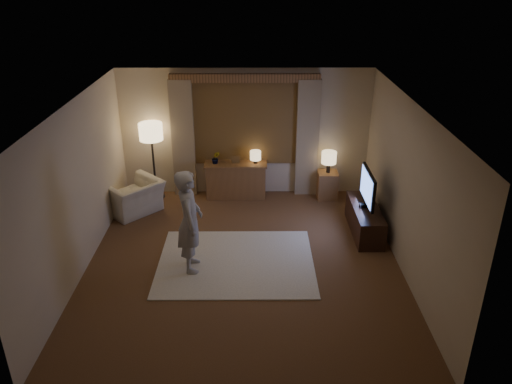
{
  "coord_description": "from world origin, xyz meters",
  "views": [
    {
      "loc": [
        0.17,
        -6.88,
        4.43
      ],
      "look_at": [
        0.21,
        0.6,
        0.98
      ],
      "focal_mm": 35.0,
      "sensor_mm": 36.0,
      "label": 1
    }
  ],
  "objects_px": {
    "side_table": "(327,185)",
    "sideboard": "(236,181)",
    "person": "(190,221)",
    "armchair": "(133,197)",
    "tv_stand": "(365,220)"
  },
  "relations": [
    {
      "from": "side_table",
      "to": "person",
      "type": "height_order",
      "value": "person"
    },
    {
      "from": "side_table",
      "to": "tv_stand",
      "type": "xyz_separation_m",
      "value": [
        0.47,
        -1.46,
        -0.03
      ]
    },
    {
      "from": "side_table",
      "to": "sideboard",
      "type": "bearing_deg",
      "value": 178.47
    },
    {
      "from": "armchair",
      "to": "tv_stand",
      "type": "distance_m",
      "value": 4.38
    },
    {
      "from": "sideboard",
      "to": "tv_stand",
      "type": "distance_m",
      "value": 2.79
    },
    {
      "from": "armchair",
      "to": "sideboard",
      "type": "bearing_deg",
      "value": 153.08
    },
    {
      "from": "armchair",
      "to": "side_table",
      "type": "xyz_separation_m",
      "value": [
        3.83,
        0.64,
        -0.04
      ]
    },
    {
      "from": "tv_stand",
      "to": "armchair",
      "type": "bearing_deg",
      "value": 169.24
    },
    {
      "from": "armchair",
      "to": "tv_stand",
      "type": "xyz_separation_m",
      "value": [
        4.3,
        -0.82,
        -0.07
      ]
    },
    {
      "from": "sideboard",
      "to": "side_table",
      "type": "xyz_separation_m",
      "value": [
        1.87,
        -0.05,
        -0.07
      ]
    },
    {
      "from": "side_table",
      "to": "person",
      "type": "distance_m",
      "value": 3.66
    },
    {
      "from": "armchair",
      "to": "person",
      "type": "relative_size",
      "value": 0.59
    },
    {
      "from": "side_table",
      "to": "tv_stand",
      "type": "bearing_deg",
      "value": -72.01
    },
    {
      "from": "armchair",
      "to": "side_table",
      "type": "distance_m",
      "value": 3.88
    },
    {
      "from": "sideboard",
      "to": "tv_stand",
      "type": "height_order",
      "value": "sideboard"
    }
  ]
}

